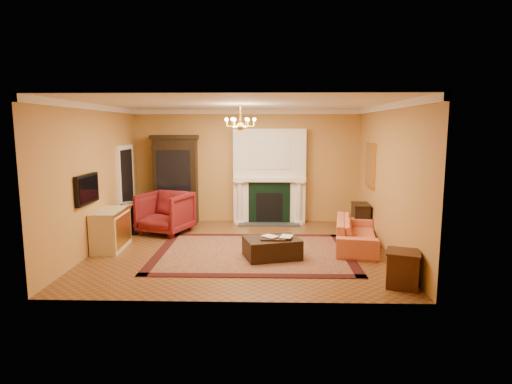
{
  "coord_description": "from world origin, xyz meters",
  "views": [
    {
      "loc": [
        0.55,
        -8.69,
        2.53
      ],
      "look_at": [
        0.31,
        0.3,
        1.17
      ],
      "focal_mm": 30.0,
      "sensor_mm": 36.0,
      "label": 1
    }
  ],
  "objects_px": {
    "end_table": "(403,270)",
    "china_cabinet": "(176,181)",
    "commode": "(111,230)",
    "console_table": "(360,219)",
    "pedestal_table": "(131,216)",
    "leather_ottoman": "(272,248)",
    "coral_sofa": "(356,228)",
    "wingback_armchair": "(165,211)"
  },
  "relations": [
    {
      "from": "coral_sofa",
      "to": "end_table",
      "type": "height_order",
      "value": "coral_sofa"
    },
    {
      "from": "wingback_armchair",
      "to": "end_table",
      "type": "height_order",
      "value": "wingback_armchair"
    },
    {
      "from": "commode",
      "to": "console_table",
      "type": "distance_m",
      "value": 5.69
    },
    {
      "from": "china_cabinet",
      "to": "commode",
      "type": "bearing_deg",
      "value": -111.07
    },
    {
      "from": "china_cabinet",
      "to": "console_table",
      "type": "height_order",
      "value": "china_cabinet"
    },
    {
      "from": "end_table",
      "to": "coral_sofa",
      "type": "bearing_deg",
      "value": 96.75
    },
    {
      "from": "wingback_armchair",
      "to": "coral_sofa",
      "type": "relative_size",
      "value": 0.52
    },
    {
      "from": "china_cabinet",
      "to": "coral_sofa",
      "type": "height_order",
      "value": "china_cabinet"
    },
    {
      "from": "wingback_armchair",
      "to": "commode",
      "type": "bearing_deg",
      "value": -100.18
    },
    {
      "from": "commode",
      "to": "console_table",
      "type": "relative_size",
      "value": 1.58
    },
    {
      "from": "china_cabinet",
      "to": "end_table",
      "type": "bearing_deg",
      "value": -47.27
    },
    {
      "from": "china_cabinet",
      "to": "pedestal_table",
      "type": "height_order",
      "value": "china_cabinet"
    },
    {
      "from": "china_cabinet",
      "to": "leather_ottoman",
      "type": "height_order",
      "value": "china_cabinet"
    },
    {
      "from": "leather_ottoman",
      "to": "console_table",
      "type": "bearing_deg",
      "value": 26.86
    },
    {
      "from": "wingback_armchair",
      "to": "end_table",
      "type": "relative_size",
      "value": 1.97
    },
    {
      "from": "coral_sofa",
      "to": "end_table",
      "type": "bearing_deg",
      "value": -163.39
    },
    {
      "from": "end_table",
      "to": "leather_ottoman",
      "type": "xyz_separation_m",
      "value": [
        -2.08,
        1.45,
        -0.07
      ]
    },
    {
      "from": "china_cabinet",
      "to": "pedestal_table",
      "type": "relative_size",
      "value": 2.92
    },
    {
      "from": "pedestal_table",
      "to": "leather_ottoman",
      "type": "distance_m",
      "value": 3.82
    },
    {
      "from": "commode",
      "to": "coral_sofa",
      "type": "relative_size",
      "value": 0.53
    },
    {
      "from": "china_cabinet",
      "to": "pedestal_table",
      "type": "xyz_separation_m",
      "value": [
        -0.82,
        -1.26,
        -0.67
      ]
    },
    {
      "from": "end_table",
      "to": "wingback_armchair",
      "type": "bearing_deg",
      "value": 143.76
    },
    {
      "from": "wingback_armchair",
      "to": "end_table",
      "type": "distance_m",
      "value": 5.74
    },
    {
      "from": "commode",
      "to": "leather_ottoman",
      "type": "distance_m",
      "value": 3.42
    },
    {
      "from": "commode",
      "to": "end_table",
      "type": "bearing_deg",
      "value": -22.47
    },
    {
      "from": "wingback_armchair",
      "to": "console_table",
      "type": "xyz_separation_m",
      "value": [
        4.68,
        0.07,
        -0.2
      ]
    },
    {
      "from": "end_table",
      "to": "leather_ottoman",
      "type": "height_order",
      "value": "end_table"
    },
    {
      "from": "commode",
      "to": "console_table",
      "type": "bearing_deg",
      "value": 12.48
    },
    {
      "from": "wingback_armchair",
      "to": "pedestal_table",
      "type": "distance_m",
      "value": 0.81
    },
    {
      "from": "wingback_armchair",
      "to": "pedestal_table",
      "type": "bearing_deg",
      "value": -152.57
    },
    {
      "from": "end_table",
      "to": "console_table",
      "type": "bearing_deg",
      "value": 89.01
    },
    {
      "from": "pedestal_table",
      "to": "console_table",
      "type": "height_order",
      "value": "pedestal_table"
    },
    {
      "from": "commode",
      "to": "china_cabinet",
      "type": "bearing_deg",
      "value": 69.33
    },
    {
      "from": "end_table",
      "to": "china_cabinet",
      "type": "bearing_deg",
      "value": 135.27
    },
    {
      "from": "end_table",
      "to": "commode",
      "type": "bearing_deg",
      "value": 159.68
    },
    {
      "from": "pedestal_table",
      "to": "end_table",
      "type": "height_order",
      "value": "pedestal_table"
    },
    {
      "from": "wingback_armchair",
      "to": "leather_ottoman",
      "type": "bearing_deg",
      "value": -16.36
    },
    {
      "from": "pedestal_table",
      "to": "commode",
      "type": "relative_size",
      "value": 0.69
    },
    {
      "from": "china_cabinet",
      "to": "console_table",
      "type": "xyz_separation_m",
      "value": [
        4.66,
        -1.1,
        -0.77
      ]
    },
    {
      "from": "wingback_armchair",
      "to": "china_cabinet",
      "type": "bearing_deg",
      "value": 109.66
    },
    {
      "from": "china_cabinet",
      "to": "wingback_armchair",
      "type": "bearing_deg",
      "value": -93.77
    },
    {
      "from": "commode",
      "to": "coral_sofa",
      "type": "distance_m",
      "value": 5.18
    }
  ]
}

